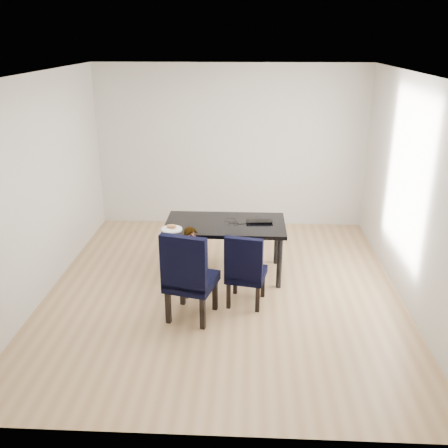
{
  "coord_description": "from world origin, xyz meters",
  "views": [
    {
      "loc": [
        0.3,
        -5.73,
        3.12
      ],
      "look_at": [
        0.0,
        0.2,
        0.85
      ],
      "focal_mm": 40.0,
      "sensor_mm": 36.0,
      "label": 1
    }
  ],
  "objects_px": {
    "chair_right": "(246,268)",
    "laptop": "(259,220)",
    "dining_table": "(225,249)",
    "chair_left": "(191,274)",
    "plate": "(172,229)",
    "child": "(192,263)"
  },
  "relations": [
    {
      "from": "chair_left",
      "to": "laptop",
      "type": "bearing_deg",
      "value": 71.76
    },
    {
      "from": "dining_table",
      "to": "laptop",
      "type": "bearing_deg",
      "value": 11.59
    },
    {
      "from": "laptop",
      "to": "plate",
      "type": "bearing_deg",
      "value": 13.05
    },
    {
      "from": "plate",
      "to": "laptop",
      "type": "bearing_deg",
      "value": 18.13
    },
    {
      "from": "dining_table",
      "to": "chair_right",
      "type": "xyz_separation_m",
      "value": [
        0.3,
        -0.78,
        0.09
      ]
    },
    {
      "from": "chair_right",
      "to": "child",
      "type": "bearing_deg",
      "value": -179.97
    },
    {
      "from": "chair_left",
      "to": "laptop",
      "type": "height_order",
      "value": "chair_left"
    },
    {
      "from": "child",
      "to": "chair_left",
      "type": "bearing_deg",
      "value": -108.31
    },
    {
      "from": "chair_right",
      "to": "laptop",
      "type": "bearing_deg",
      "value": 90.66
    },
    {
      "from": "chair_right",
      "to": "dining_table",
      "type": "bearing_deg",
      "value": 121.74
    },
    {
      "from": "plate",
      "to": "child",
      "type": "bearing_deg",
      "value": -50.91
    },
    {
      "from": "dining_table",
      "to": "chair_right",
      "type": "relative_size",
      "value": 1.71
    },
    {
      "from": "chair_left",
      "to": "chair_right",
      "type": "distance_m",
      "value": 0.72
    },
    {
      "from": "dining_table",
      "to": "chair_right",
      "type": "bearing_deg",
      "value": -69.16
    },
    {
      "from": "chair_right",
      "to": "plate",
      "type": "height_order",
      "value": "chair_right"
    },
    {
      "from": "plate",
      "to": "chair_right",
      "type": "bearing_deg",
      "value": -27.19
    },
    {
      "from": "chair_left",
      "to": "laptop",
      "type": "distance_m",
      "value": 1.47
    },
    {
      "from": "chair_left",
      "to": "dining_table",
      "type": "bearing_deg",
      "value": 88.15
    },
    {
      "from": "dining_table",
      "to": "plate",
      "type": "xyz_separation_m",
      "value": [
        -0.68,
        -0.28,
        0.38
      ]
    },
    {
      "from": "chair_left",
      "to": "laptop",
      "type": "relative_size",
      "value": 3.08
    },
    {
      "from": "chair_left",
      "to": "child",
      "type": "bearing_deg",
      "value": 110.02
    },
    {
      "from": "child",
      "to": "plate",
      "type": "relative_size",
      "value": 3.36
    }
  ]
}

